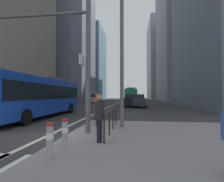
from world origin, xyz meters
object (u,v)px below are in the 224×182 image
object	(u,v)px
car_receding_near	(129,100)
bollard_left	(50,138)
pedestrian_walking	(100,116)
city_bus_red_receding	(131,95)
car_oncoming_mid	(94,99)
pedestrian_far	(98,107)
traffic_signal_gantry	(50,46)
city_bus_blue_oncoming	(40,95)
car_receding_far	(139,101)
street_lamp_post	(122,30)
bollard_right	(65,132)

from	to	relation	value
car_receding_near	bollard_left	bearing A→B (deg)	-93.65
pedestrian_walking	city_bus_red_receding	bearing A→B (deg)	89.12
city_bus_red_receding	car_oncoming_mid	distance (m)	8.41
car_receding_near	pedestrian_far	distance (m)	18.34
traffic_signal_gantry	pedestrian_far	distance (m)	3.88
car_oncoming_mid	pedestrian_walking	world-z (taller)	car_oncoming_mid
city_bus_blue_oncoming	car_receding_near	xyz separation A→B (m)	(6.91, 14.10, -0.85)
car_receding_near	car_receding_far	distance (m)	1.93
city_bus_red_receding	car_oncoming_mid	size ratio (longest dim) A/B	2.39
pedestrian_far	car_receding_far	bearing A→B (deg)	81.22
city_bus_blue_oncoming	city_bus_red_receding	xyz separation A→B (m)	(6.95, 26.46, -0.00)
city_bus_blue_oncoming	pedestrian_far	distance (m)	7.11
street_lamp_post	bollard_left	bearing A→B (deg)	-108.30
car_oncoming_mid	pedestrian_far	bearing A→B (deg)	-76.67
bollard_left	pedestrian_walking	world-z (taller)	pedestrian_walking
traffic_signal_gantry	bollard_right	size ratio (longest dim) A/B	6.55
city_bus_blue_oncoming	pedestrian_walking	xyz separation A→B (m)	(6.43, -7.37, -0.76)
traffic_signal_gantry	bollard_right	distance (m)	4.42
traffic_signal_gantry	bollard_left	world-z (taller)	traffic_signal_gantry
traffic_signal_gantry	bollard_left	bearing A→B (deg)	-63.10
pedestrian_walking	bollard_left	bearing A→B (deg)	-120.34
city_bus_red_receding	city_bus_blue_oncoming	bearing A→B (deg)	-104.72
car_oncoming_mid	traffic_signal_gantry	size ratio (longest dim) A/B	0.77
traffic_signal_gantry	bollard_right	bearing A→B (deg)	-53.80
city_bus_blue_oncoming	city_bus_red_receding	size ratio (longest dim) A/B	1.05
pedestrian_far	bollard_left	bearing A→B (deg)	-93.05
city_bus_red_receding	bollard_left	size ratio (longest dim) A/B	11.90
car_receding_far	bollard_left	size ratio (longest dim) A/B	4.42
city_bus_blue_oncoming	car_receding_near	world-z (taller)	city_bus_blue_oncoming
street_lamp_post	car_receding_near	bearing A→B (deg)	90.33
traffic_signal_gantry	pedestrian_walking	distance (m)	4.22
car_oncoming_mid	traffic_signal_gantry	world-z (taller)	traffic_signal_gantry
city_bus_blue_oncoming	bollard_left	bearing A→B (deg)	-59.13
city_bus_red_receding	pedestrian_walking	distance (m)	33.84
street_lamp_post	bollard_right	xyz separation A→B (m)	(-1.52, -3.92, -4.62)
bollard_right	city_bus_red_receding	bearing A→B (deg)	87.60
city_bus_blue_oncoming	bollard_right	world-z (taller)	city_bus_blue_oncoming
car_receding_near	pedestrian_far	bearing A→B (deg)	-93.81
city_bus_red_receding	bollard_right	distance (m)	34.72
city_bus_red_receding	street_lamp_post	world-z (taller)	street_lamp_post
car_oncoming_mid	bollard_right	world-z (taller)	car_oncoming_mid
street_lamp_post	pedestrian_walking	distance (m)	5.25
traffic_signal_gantry	car_receding_far	bearing A→B (deg)	76.55
street_lamp_post	car_oncoming_mid	bearing A→B (deg)	105.67
car_receding_near	street_lamp_post	size ratio (longest dim) A/B	0.53
pedestrian_walking	car_receding_near	bearing A→B (deg)	88.73
car_receding_far	traffic_signal_gantry	bearing A→B (deg)	-103.45
car_receding_near	car_receding_far	bearing A→B (deg)	-43.57
city_bus_red_receding	car_oncoming_mid	xyz separation A→B (m)	(-8.33, -0.83, -0.84)
traffic_signal_gantry	bollard_right	world-z (taller)	traffic_signal_gantry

